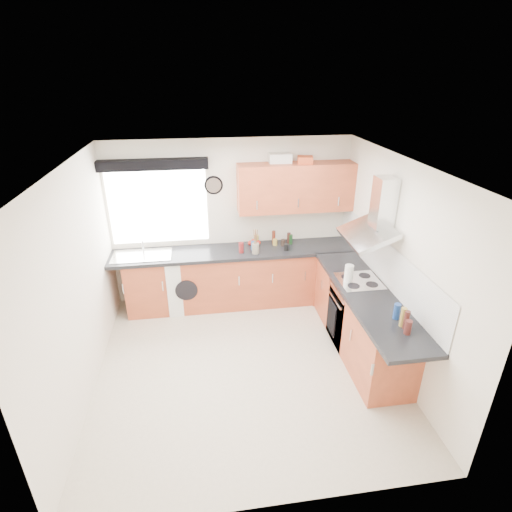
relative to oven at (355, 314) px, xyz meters
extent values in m
plane|color=beige|center=(-1.50, -0.30, -0.42)|extent=(3.60, 3.60, 0.00)
cube|color=white|center=(-1.50, -0.30, 2.08)|extent=(3.60, 3.60, 0.02)
cube|color=silver|center=(-1.50, 1.50, 0.82)|extent=(3.60, 0.02, 2.50)
cube|color=silver|center=(-1.50, -2.10, 0.82)|extent=(3.60, 0.02, 2.50)
cube|color=silver|center=(-3.30, -0.30, 0.82)|extent=(0.02, 3.60, 2.50)
cube|color=silver|center=(0.30, -0.30, 0.82)|extent=(0.02, 3.60, 2.50)
cube|color=silver|center=(-2.55, 1.49, 1.12)|extent=(1.40, 0.02, 1.10)
cube|color=black|center=(-2.55, 1.40, 1.76)|extent=(1.50, 0.18, 0.14)
cube|color=white|center=(0.29, 0.00, 0.75)|extent=(0.01, 3.00, 0.54)
cube|color=#984024|center=(-1.60, 1.21, 0.01)|extent=(3.00, 0.58, 0.86)
cube|color=#984024|center=(0.00, 1.20, 0.01)|extent=(0.60, 0.60, 0.86)
cube|color=#984024|center=(0.01, -0.15, 0.01)|extent=(0.58, 2.10, 0.86)
cube|color=black|center=(-1.50, 1.20, 0.46)|extent=(3.60, 0.62, 0.05)
cube|color=black|center=(0.00, -0.30, 0.46)|extent=(0.62, 2.42, 0.05)
cube|color=black|center=(0.00, 0.00, 0.00)|extent=(0.56, 0.58, 0.85)
cube|color=silver|center=(0.00, 0.00, 0.49)|extent=(0.52, 0.52, 0.01)
cube|color=#984024|center=(-0.55, 1.32, 1.38)|extent=(1.70, 0.35, 0.70)
cube|color=silver|center=(-2.22, 1.22, 0.02)|extent=(0.66, 0.64, 0.89)
cylinder|color=black|center=(-1.74, 1.48, 1.41)|extent=(0.27, 0.04, 0.27)
cube|color=silver|center=(-0.78, 1.42, 1.79)|extent=(0.33, 0.24, 0.13)
cube|color=#B8431E|center=(-0.43, 1.31, 1.77)|extent=(0.25, 0.22, 0.10)
cylinder|color=#766C5B|center=(-1.18, 1.05, 0.56)|extent=(0.14, 0.14, 0.15)
cylinder|color=silver|center=(-0.15, 0.01, 0.60)|extent=(0.14, 0.14, 0.24)
cylinder|color=black|center=(-0.72, 1.08, 0.54)|extent=(0.07, 0.07, 0.10)
cylinder|color=#5B2013|center=(-0.85, 1.36, 0.59)|extent=(0.05, 0.05, 0.21)
cylinder|color=navy|center=(-1.20, 1.18, 0.55)|extent=(0.07, 0.07, 0.13)
cylinder|color=#A18937|center=(-0.84, 1.30, 0.53)|extent=(0.07, 0.07, 0.10)
cylinder|color=maroon|center=(-1.39, 1.10, 0.56)|extent=(0.07, 0.07, 0.16)
cylinder|color=black|center=(-0.73, 1.25, 0.54)|extent=(0.07, 0.07, 0.10)
cylinder|color=#133617|center=(-0.60, 1.31, 0.56)|extent=(0.05, 0.05, 0.15)
cylinder|color=#3A1914|center=(-0.62, 1.33, 0.57)|extent=(0.05, 0.05, 0.17)
cylinder|color=olive|center=(-1.12, 1.38, 0.56)|extent=(0.07, 0.07, 0.15)
cylinder|color=navy|center=(0.08, -0.85, 0.58)|extent=(0.07, 0.07, 0.18)
cylinder|color=#421C17|center=(0.09, -1.04, 0.59)|extent=(0.06, 0.06, 0.21)
cylinder|color=olive|center=(0.08, -0.99, 0.59)|extent=(0.06, 0.06, 0.22)
cylinder|color=#461C19|center=(0.07, -1.13, 0.56)|extent=(0.07, 0.07, 0.16)
camera|label=1|loc=(-1.95, -4.22, 2.94)|focal=28.00mm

